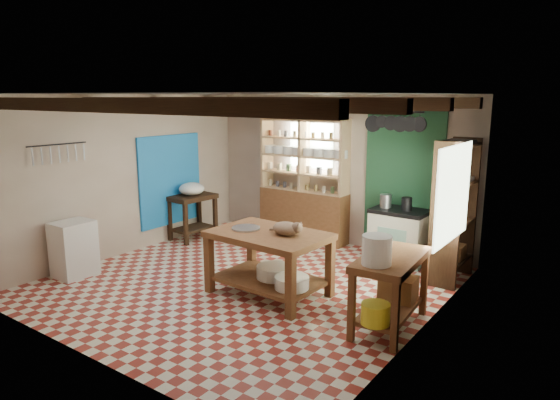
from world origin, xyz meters
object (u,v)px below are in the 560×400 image
Objects in this scene: white_cabinet at (74,249)px; work_table at (269,264)px; right_counter at (390,292)px; prep_table at (193,217)px; stove at (399,235)px; cat at (286,228)px.

work_table is at bearing 21.63° from white_cabinet.
white_cabinet is 4.54m from right_counter.
white_cabinet is at bearing -86.16° from prep_table.
prep_table is 1.01× the size of white_cabinet.
white_cabinet is at bearing -170.23° from right_counter.
right_counter is (0.83, -2.27, 0.00)m from stove.
stove is (0.85, 2.29, -0.00)m from work_table.
work_table is 1.74× the size of stove.
stove reaches higher than prep_table.
right_counter is 3.15× the size of cat.
cat reaches higher than stove.
cat reaches higher than work_table.
right_counter is (1.68, 0.02, -0.00)m from work_table.
white_cabinet is 0.69× the size of right_counter.
work_table is at bearing -21.19° from prep_table.
right_counter is at bearing -68.72° from stove.
cat reaches higher than white_cabinet.
stove is 1.05× the size of prep_table.
stove is 2.41m from right_counter.
cat is at bearing 175.04° from right_counter.
cat is (2.97, 1.12, 0.52)m from white_cabinet.
work_table is at bearing 176.46° from right_counter.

